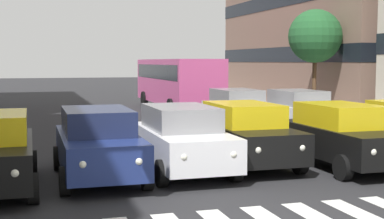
# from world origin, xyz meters

# --- Properties ---
(car_1) EXTENTS (2.02, 4.44, 1.72)m
(car_1) POSITION_xyz_m (-4.43, -4.48, 0.89)
(car_1) COLOR black
(car_1) RESTS_ON ground_plane
(car_2) EXTENTS (2.02, 4.44, 1.72)m
(car_2) POSITION_xyz_m (-2.00, -5.49, 0.89)
(car_2) COLOR black
(car_2) RESTS_ON ground_plane
(car_3) EXTENTS (2.02, 4.44, 1.72)m
(car_3) POSITION_xyz_m (-0.07, -5.07, 0.89)
(car_3) COLOR silver
(car_3) RESTS_ON ground_plane
(car_4) EXTENTS (2.02, 4.44, 1.72)m
(car_4) POSITION_xyz_m (2.12, -4.86, 0.89)
(car_4) COLOR navy
(car_4) RESTS_ON ground_plane
(car_row2_0) EXTENTS (2.02, 4.44, 1.72)m
(car_row2_0) POSITION_xyz_m (-4.58, -12.66, 0.89)
(car_row2_0) COLOR silver
(car_row2_0) RESTS_ON ground_plane
(car_row2_1) EXTENTS (2.02, 4.44, 1.72)m
(car_row2_1) POSITION_xyz_m (-6.70, -11.29, 0.89)
(car_row2_1) COLOR silver
(car_row2_1) RESTS_ON ground_plane
(bus_behind_traffic) EXTENTS (2.78, 10.50, 3.00)m
(bus_behind_traffic) POSITION_xyz_m (-4.43, -22.01, 1.86)
(bus_behind_traffic) COLOR #DB5193
(bus_behind_traffic) RESTS_ON ground_plane
(street_tree_2) EXTENTS (2.60, 2.60, 5.25)m
(street_tree_2) POSITION_xyz_m (-9.63, -15.37, 4.09)
(street_tree_2) COLOR #513823
(street_tree_2) RESTS_ON sidewalk_left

